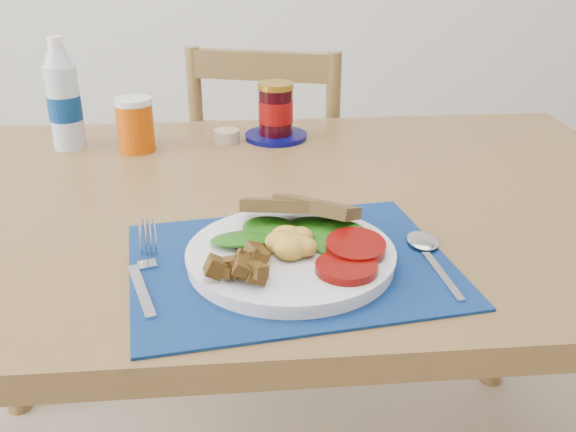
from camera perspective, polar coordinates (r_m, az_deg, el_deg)
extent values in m
cube|color=brown|center=(1.09, -1.85, 0.95)|extent=(1.40, 0.90, 0.04)
cylinder|color=brown|center=(1.75, 19.00, -4.49)|extent=(0.06, 0.06, 0.71)
cube|color=brown|center=(1.86, -0.83, 0.76)|extent=(0.50, 0.49, 0.04)
cylinder|color=brown|center=(2.07, 4.84, -3.33)|extent=(0.03, 0.03, 0.40)
cylinder|color=brown|center=(2.13, -4.39, -2.46)|extent=(0.03, 0.03, 0.40)
cylinder|color=brown|center=(1.79, 3.53, -8.12)|extent=(0.03, 0.03, 0.40)
cylinder|color=brown|center=(1.86, -7.10, -6.92)|extent=(0.03, 0.03, 0.40)
cube|color=brown|center=(1.56, -2.32, 13.21)|extent=(0.36, 0.13, 0.46)
cube|color=#040932|center=(0.86, 0.24, -4.27)|extent=(0.46, 0.38, 0.00)
cylinder|color=silver|center=(0.85, 0.24, -3.63)|extent=(0.27, 0.27, 0.02)
ellipsoid|color=gold|center=(0.84, 0.61, -2.30)|extent=(0.07, 0.06, 0.03)
cylinder|color=#7B0604|center=(0.82, 5.63, -3.85)|extent=(0.08, 0.08, 0.01)
ellipsoid|color=#124108|center=(0.88, 0.64, -1.51)|extent=(0.15, 0.09, 0.01)
cube|color=brown|center=(0.91, 1.01, 0.88)|extent=(0.13, 0.10, 0.04)
cube|color=#B2B5BA|center=(0.81, -12.92, -6.45)|extent=(0.05, 0.13, 0.00)
cube|color=#B2B5BA|center=(0.89, -12.28, -3.58)|extent=(0.04, 0.07, 0.00)
cube|color=#B2B5BA|center=(0.85, 13.58, -5.19)|extent=(0.02, 0.12, 0.00)
ellipsoid|color=#B2B5BA|center=(0.92, 11.85, -2.31)|extent=(0.04, 0.06, 0.01)
cylinder|color=#ADBFCC|center=(1.36, -19.22, 9.08)|extent=(0.06, 0.06, 0.17)
cylinder|color=navy|center=(1.36, -19.22, 9.08)|extent=(0.07, 0.07, 0.05)
cone|color=#ADBFCC|center=(1.34, -19.83, 13.26)|extent=(0.06, 0.06, 0.04)
cylinder|color=white|center=(1.34, -20.01, 14.44)|extent=(0.03, 0.03, 0.02)
cylinder|color=#B94604|center=(1.31, -13.40, 7.77)|extent=(0.07, 0.07, 0.10)
cylinder|color=tan|center=(1.34, -5.48, 7.06)|extent=(0.05, 0.05, 0.03)
cylinder|color=#050650|center=(1.37, -1.07, 7.12)|extent=(0.13, 0.13, 0.01)
cylinder|color=black|center=(1.35, -1.09, 9.27)|extent=(0.07, 0.07, 0.10)
cylinder|color=maroon|center=(1.35, -1.09, 9.29)|extent=(0.07, 0.07, 0.05)
cylinder|color=#A3771B|center=(1.34, -1.11, 11.50)|extent=(0.07, 0.07, 0.01)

